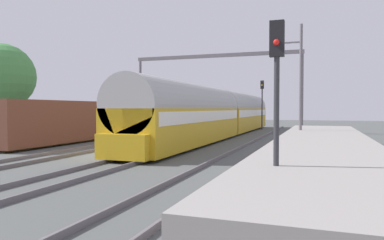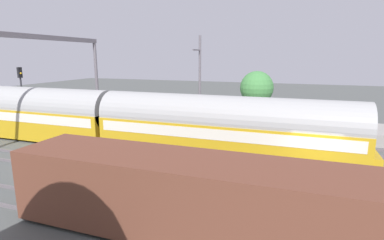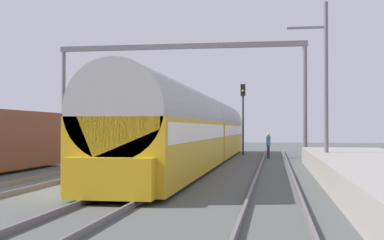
% 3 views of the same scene
% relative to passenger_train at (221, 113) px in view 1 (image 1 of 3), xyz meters
% --- Properties ---
extents(ground, '(120.00, 120.00, 0.00)m').
position_rel_passenger_train_xyz_m(ground, '(-2.14, -13.44, -1.97)').
color(ground, '#4E5250').
extents(track_far_west, '(1.52, 60.00, 0.16)m').
position_rel_passenger_train_xyz_m(track_far_west, '(-8.58, -13.44, -1.89)').
color(track_far_west, '#635B60').
rests_on(track_far_west, ground).
extents(track_west, '(1.51, 60.00, 0.16)m').
position_rel_passenger_train_xyz_m(track_west, '(-4.29, -13.44, -1.89)').
color(track_west, '#635B60').
rests_on(track_west, ground).
extents(track_east, '(1.51, 60.00, 0.16)m').
position_rel_passenger_train_xyz_m(track_east, '(0.00, -13.44, -1.89)').
color(track_east, '#635B60').
rests_on(track_east, ground).
extents(track_far_east, '(1.52, 60.00, 0.16)m').
position_rel_passenger_train_xyz_m(track_far_east, '(4.29, -13.44, -1.89)').
color(track_far_east, '#635B60').
rests_on(track_far_east, ground).
extents(platform, '(4.40, 28.00, 0.90)m').
position_rel_passenger_train_xyz_m(platform, '(8.11, -11.44, -1.52)').
color(platform, gray).
rests_on(platform, ground).
extents(passenger_train, '(2.93, 32.85, 3.82)m').
position_rel_passenger_train_xyz_m(passenger_train, '(0.00, 0.00, 0.00)').
color(passenger_train, gold).
rests_on(passenger_train, ground).
extents(freight_car, '(2.80, 13.00, 2.70)m').
position_rel_passenger_train_xyz_m(freight_car, '(-8.58, -9.03, -0.50)').
color(freight_car, brown).
rests_on(freight_car, ground).
extents(person_crossing, '(0.27, 0.41, 1.73)m').
position_rel_passenger_train_xyz_m(person_crossing, '(3.87, 5.93, -0.94)').
color(person_crossing, '#303030').
rests_on(person_crossing, ground).
extents(railway_signal_near, '(0.36, 0.30, 4.55)m').
position_rel_passenger_train_xyz_m(railway_signal_near, '(6.92, -20.62, 0.97)').
color(railway_signal_near, '#2D2D33').
rests_on(railway_signal_near, ground).
extents(railway_signal_far, '(0.36, 0.30, 5.40)m').
position_rel_passenger_train_xyz_m(railway_signal_far, '(1.92, 10.19, 1.46)').
color(railway_signal_far, '#2D2D33').
rests_on(railway_signal_far, ground).
extents(catenary_gantry, '(17.27, 0.28, 7.86)m').
position_rel_passenger_train_xyz_m(catenary_gantry, '(-2.14, 5.68, 3.98)').
color(catenary_gantry, slate).
rests_on(catenary_gantry, ground).
extents(catenary_pole_east_mid, '(1.90, 0.20, 8.00)m').
position_rel_passenger_train_xyz_m(catenary_pole_east_mid, '(6.64, -4.43, 2.18)').
color(catenary_pole_east_mid, slate).
rests_on(catenary_pole_east_mid, ground).
extents(tree_west_background, '(5.48, 5.48, 7.79)m').
position_rel_passenger_train_xyz_m(tree_west_background, '(-17.26, -6.40, 3.07)').
color(tree_west_background, '#4C3826').
rests_on(tree_west_background, ground).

